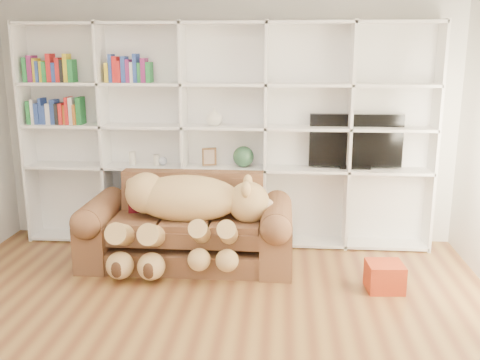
# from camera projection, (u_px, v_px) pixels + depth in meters

# --- Properties ---
(floor) EXTENTS (5.00, 5.00, 0.00)m
(floor) POSITION_uv_depth(u_px,v_px,m) (191.00, 354.00, 3.79)
(floor) COLOR brown
(floor) RESTS_ON ground
(wall_back) EXTENTS (5.00, 0.02, 2.70)m
(wall_back) POSITION_uv_depth(u_px,v_px,m) (227.00, 120.00, 5.89)
(wall_back) COLOR silver
(wall_back) RESTS_ON floor
(bookshelf) EXTENTS (4.43, 0.35, 2.40)m
(bookshelf) POSITION_uv_depth(u_px,v_px,m) (203.00, 125.00, 5.79)
(bookshelf) COLOR white
(bookshelf) RESTS_ON floor
(sofa) EXTENTS (2.07, 0.90, 0.87)m
(sofa) POSITION_uv_depth(u_px,v_px,m) (188.00, 231.00, 5.38)
(sofa) COLOR brown
(sofa) RESTS_ON floor
(teddy_bear) EXTENTS (1.55, 0.85, 0.90)m
(teddy_bear) POSITION_uv_depth(u_px,v_px,m) (186.00, 209.00, 5.15)
(teddy_bear) COLOR tan
(teddy_bear) RESTS_ON sofa
(throw_pillow) EXTENTS (0.41, 0.28, 0.39)m
(throw_pillow) POSITION_uv_depth(u_px,v_px,m) (147.00, 197.00, 5.49)
(throw_pillow) COLOR #5D1010
(throw_pillow) RESTS_ON sofa
(gift_box) EXTENTS (0.34, 0.32, 0.25)m
(gift_box) POSITION_uv_depth(u_px,v_px,m) (385.00, 277.00, 4.78)
(gift_box) COLOR #B03517
(gift_box) RESTS_ON floor
(tv) EXTENTS (0.98, 0.18, 0.58)m
(tv) POSITION_uv_depth(u_px,v_px,m) (356.00, 142.00, 5.69)
(tv) COLOR black
(tv) RESTS_ON bookshelf
(picture_frame) EXTENTS (0.16, 0.07, 0.19)m
(picture_frame) POSITION_uv_depth(u_px,v_px,m) (209.00, 157.00, 5.81)
(picture_frame) COLOR brown
(picture_frame) RESTS_ON bookshelf
(green_vase) EXTENTS (0.23, 0.23, 0.23)m
(green_vase) POSITION_uv_depth(u_px,v_px,m) (243.00, 157.00, 5.78)
(green_vase) COLOR #2B5538
(green_vase) RESTS_ON bookshelf
(figurine_tall) EXTENTS (0.09, 0.09, 0.15)m
(figurine_tall) POSITION_uv_depth(u_px,v_px,m) (132.00, 158.00, 5.88)
(figurine_tall) COLOR beige
(figurine_tall) RESTS_ON bookshelf
(figurine_short) EXTENTS (0.08, 0.08, 0.12)m
(figurine_short) POSITION_uv_depth(u_px,v_px,m) (157.00, 160.00, 5.86)
(figurine_short) COLOR beige
(figurine_short) RESTS_ON bookshelf
(snow_globe) EXTENTS (0.09, 0.09, 0.09)m
(snow_globe) POSITION_uv_depth(u_px,v_px,m) (163.00, 161.00, 5.86)
(snow_globe) COLOR silver
(snow_globe) RESTS_ON bookshelf
(shelf_vase) EXTENTS (0.22, 0.22, 0.19)m
(shelf_vase) POSITION_uv_depth(u_px,v_px,m) (214.00, 117.00, 5.70)
(shelf_vase) COLOR white
(shelf_vase) RESTS_ON bookshelf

